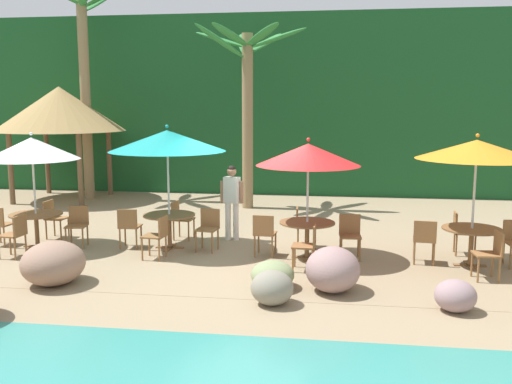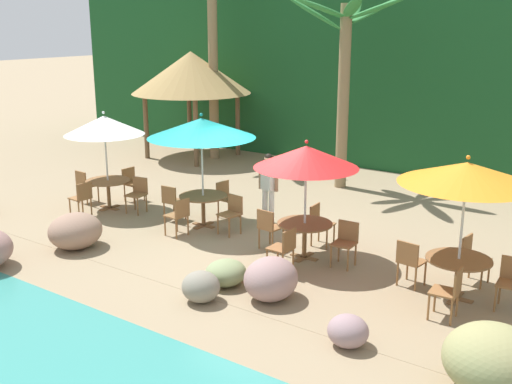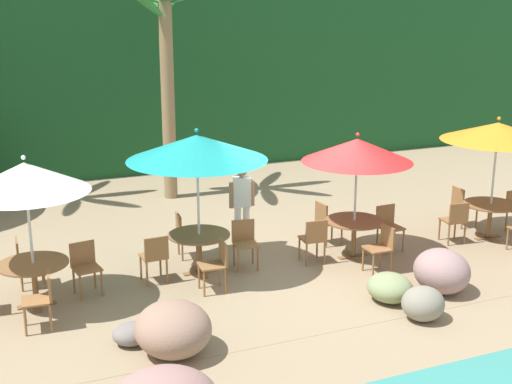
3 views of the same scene
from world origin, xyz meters
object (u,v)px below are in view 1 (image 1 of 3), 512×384
object	(u,v)px
dining_table_teal	(169,220)
chair_red_seaward	(350,233)
umbrella_red	(308,155)
dining_table_orange	(472,235)
umbrella_white	(32,149)
chair_orange_left	(425,238)
chair_orange_right	(492,252)
chair_red_right	(308,244)
chair_teal_right	(158,234)
umbrella_orange	(477,150)
palm_tree_nearest	(84,56)
palm_tree_second	(247,81)
chair_white_inland	(53,216)
palapa_hut	(60,109)
chair_white_right	(16,233)
waiter_in_white	(232,197)
dining_table_red	(307,228)
chair_teal_left	(129,225)
umbrella_teal	(167,141)
chair_teal_seaward	(208,226)
chair_orange_inland	(461,230)
chair_teal_inland	(180,217)
chair_red_left	(264,232)
chair_white_seaward	(78,223)
dining_table_white	(36,219)

from	to	relation	value
dining_table_teal	chair_red_seaward	size ratio (longest dim) A/B	1.26
umbrella_red	dining_table_orange	world-z (taller)	umbrella_red
umbrella_white	chair_orange_left	bearing A→B (deg)	-1.34
chair_orange_right	chair_red_right	bearing A→B (deg)	177.75
chair_teal_right	chair_red_seaward	distance (m)	3.81
umbrella_white	umbrella_orange	size ratio (longest dim) A/B	0.98
palm_tree_nearest	palm_tree_second	xyz separation A→B (m)	(5.33, -0.94, -0.83)
chair_white_inland	palapa_hut	world-z (taller)	palapa_hut
chair_white_right	waiter_in_white	bearing A→B (deg)	27.59
dining_table_teal	palm_tree_nearest	xyz separation A→B (m)	(-4.45, 5.90, 3.91)
dining_table_red	chair_orange_left	world-z (taller)	chair_orange_left
umbrella_red	chair_teal_left	bearing A→B (deg)	176.41
chair_orange_left	dining_table_orange	bearing A→B (deg)	-0.63
chair_white_inland	dining_table_red	bearing A→B (deg)	-8.88
umbrella_teal	umbrella_orange	xyz separation A→B (m)	(6.04, -0.51, -0.08)
chair_white_right	palm_tree_nearest	distance (m)	8.29
umbrella_teal	palm_tree_second	xyz separation A→B (m)	(0.89, 4.97, 1.40)
chair_white_right	chair_teal_seaward	xyz separation A→B (m)	(3.67, 1.14, 0.00)
chair_orange_inland	waiter_in_white	size ratio (longest dim) A/B	0.51
chair_red_right	chair_orange_inland	xyz separation A→B (m)	(3.01, 1.57, 0.00)
chair_teal_left	chair_red_seaward	xyz separation A→B (m)	(4.63, -0.10, 0.00)
chair_teal_inland	chair_orange_right	bearing A→B (deg)	-19.58
umbrella_teal	chair_red_left	world-z (taller)	umbrella_teal
palm_tree_nearest	chair_teal_left	bearing A→B (deg)	-59.18
umbrella_teal	chair_orange_inland	xyz separation A→B (m)	(6.02, 0.34, -1.78)
chair_white_right	palm_tree_second	world-z (taller)	palm_tree_second
chair_teal_left	chair_orange_left	size ratio (longest dim) A/B	1.00
chair_white_seaward	chair_red_seaward	distance (m)	5.80
chair_white_inland	dining_table_red	xyz separation A→B (m)	(5.84, -0.91, 0.10)
chair_teal_left	dining_table_teal	bearing A→B (deg)	9.21
chair_teal_left	chair_red_left	xyz separation A→B (m)	(2.93, -0.26, 0.00)
chair_red_left	chair_red_seaward	bearing A→B (deg)	5.16
chair_white_right	dining_table_orange	size ratio (longest dim) A/B	0.79
chair_white_right	palm_tree_second	bearing A→B (deg)	58.92
chair_teal_inland	chair_teal_seaward	bearing A→B (deg)	-45.61
umbrella_red	chair_orange_right	size ratio (longest dim) A/B	2.77
chair_teal_left	dining_table_red	xyz separation A→B (m)	(3.78, -0.24, 0.10)
chair_teal_seaward	chair_teal_inland	xyz separation A→B (m)	(-0.86, 0.88, 0.00)
chair_teal_inland	dining_table_orange	bearing A→B (deg)	-12.71
dining_table_white	chair_orange_inland	size ratio (longest dim) A/B	1.26
dining_table_teal	palapa_hut	distance (m)	8.02
chair_white_seaward	chair_red_seaward	size ratio (longest dim) A/B	1.00
chair_teal_seaward	palm_tree_nearest	xyz separation A→B (m)	(-5.30, 5.93, 4.01)
chair_red_right	umbrella_orange	size ratio (longest dim) A/B	0.35
chair_red_right	umbrella_orange	distance (m)	3.55
chair_white_right	dining_table_teal	distance (m)	3.05
waiter_in_white	chair_teal_seaward	bearing A→B (deg)	-109.10
palm_tree_nearest	waiter_in_white	bearing A→B (deg)	-41.52
chair_red_left	palm_tree_second	world-z (taller)	palm_tree_second
chair_orange_inland	umbrella_orange	bearing A→B (deg)	-88.59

